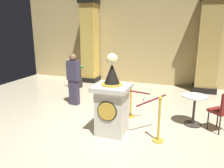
# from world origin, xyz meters

# --- Properties ---
(ground_plane) EXTENTS (11.14, 11.14, 0.00)m
(ground_plane) POSITION_xyz_m (0.00, 0.00, 0.00)
(ground_plane) COLOR beige
(back_wall) EXTENTS (11.14, 0.16, 3.57)m
(back_wall) POSITION_xyz_m (0.00, 4.74, 1.78)
(back_wall) COLOR tan
(back_wall) RESTS_ON ground_plane
(pedestal_clock) EXTENTS (0.77, 0.77, 1.81)m
(pedestal_clock) POSITION_xyz_m (0.23, -0.14, 0.70)
(pedestal_clock) COLOR beige
(pedestal_clock) RESTS_ON ground_plane
(stanchion_near) EXTENTS (0.24, 0.24, 0.99)m
(stanchion_near) POSITION_xyz_m (1.27, -0.18, 0.34)
(stanchion_near) COLOR gold
(stanchion_near) RESTS_ON ground_plane
(stanchion_far) EXTENTS (0.24, 0.24, 0.99)m
(stanchion_far) POSITION_xyz_m (0.38, 0.91, 0.34)
(stanchion_far) COLOR gold
(stanchion_far) RESTS_ON ground_plane
(velvet_rope) EXTENTS (1.02, 1.02, 0.22)m
(velvet_rope) POSITION_xyz_m (0.83, 0.37, 0.79)
(velvet_rope) COLOR #591419
(column_left) EXTENTS (0.72, 0.72, 3.43)m
(column_left) POSITION_xyz_m (-2.34, 4.25, 1.70)
(column_left) COLOR black
(column_left) RESTS_ON ground_plane
(column_right) EXTENTS (0.86, 0.86, 3.43)m
(column_right) POSITION_xyz_m (2.34, 4.25, 1.70)
(column_right) COLOR black
(column_right) RESTS_ON ground_plane
(potted_palm_left) EXTENTS (0.70, 0.71, 1.06)m
(potted_palm_left) POSITION_xyz_m (-2.51, 3.16, 0.29)
(potted_palm_left) COLOR #2D2823
(potted_palm_left) RESTS_ON ground_plane
(bystander_guest) EXTENTS (0.38, 0.25, 1.58)m
(bystander_guest) POSITION_xyz_m (-1.51, 1.28, 0.83)
(bystander_guest) COLOR #383347
(bystander_guest) RESTS_ON ground_plane
(cafe_table) EXTENTS (0.60, 0.60, 0.75)m
(cafe_table) POSITION_xyz_m (1.96, 0.94, 0.48)
(cafe_table) COLOR #332D28
(cafe_table) RESTS_ON ground_plane
(cafe_chair_red) EXTENTS (0.57, 0.57, 0.96)m
(cafe_chair_red) POSITION_xyz_m (2.56, 0.73, 0.57)
(cafe_chair_red) COLOR black
(cafe_chair_red) RESTS_ON ground_plane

